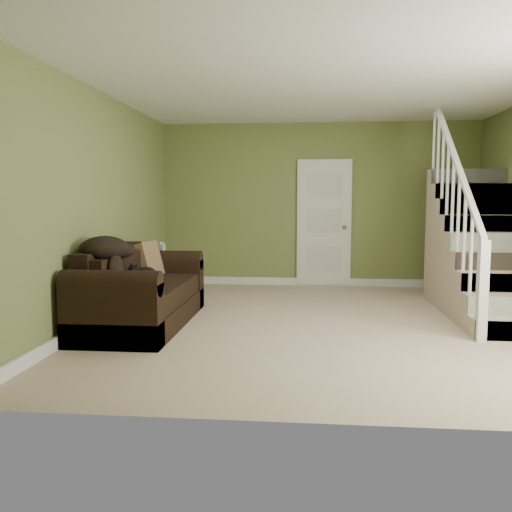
% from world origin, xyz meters
% --- Properties ---
extents(floor, '(5.00, 5.50, 0.01)m').
position_xyz_m(floor, '(0.00, 0.00, 0.00)').
color(floor, tan).
rests_on(floor, ground).
extents(ceiling, '(5.00, 5.50, 0.01)m').
position_xyz_m(ceiling, '(0.00, 0.00, 2.60)').
color(ceiling, white).
rests_on(ceiling, wall_back).
extents(wall_back, '(5.00, 0.04, 2.60)m').
position_xyz_m(wall_back, '(0.00, 2.75, 1.30)').
color(wall_back, olive).
rests_on(wall_back, floor).
extents(wall_front, '(5.00, 0.04, 2.60)m').
position_xyz_m(wall_front, '(0.00, -2.75, 1.30)').
color(wall_front, olive).
rests_on(wall_front, floor).
extents(wall_left, '(0.04, 5.50, 2.60)m').
position_xyz_m(wall_left, '(-2.50, 0.00, 1.30)').
color(wall_left, olive).
rests_on(wall_left, floor).
extents(baseboard_back, '(5.00, 0.04, 0.12)m').
position_xyz_m(baseboard_back, '(0.00, 2.72, 0.06)').
color(baseboard_back, white).
rests_on(baseboard_back, floor).
extents(baseboard_left, '(0.04, 5.50, 0.12)m').
position_xyz_m(baseboard_left, '(-2.47, 0.00, 0.06)').
color(baseboard_left, white).
rests_on(baseboard_left, floor).
extents(door, '(0.86, 0.12, 2.02)m').
position_xyz_m(door, '(0.10, 2.71, 1.01)').
color(door, white).
rests_on(door, floor).
extents(staircase, '(1.00, 2.51, 2.82)m').
position_xyz_m(staircase, '(1.99, 0.97, 0.64)').
color(staircase, tan).
rests_on(staircase, floor).
extents(sofa, '(0.94, 2.18, 0.86)m').
position_xyz_m(sofa, '(-2.02, -0.23, 0.33)').
color(sofa, black).
rests_on(sofa, floor).
extents(side_table, '(0.49, 0.49, 0.81)m').
position_xyz_m(side_table, '(-2.18, 1.16, 0.30)').
color(side_table, black).
rests_on(side_table, floor).
extents(cat, '(0.32, 0.54, 0.26)m').
position_xyz_m(cat, '(-1.93, -0.31, 0.57)').
color(cat, black).
rests_on(cat, sofa).
extents(banana, '(0.20, 0.20, 0.06)m').
position_xyz_m(banana, '(-1.95, -0.69, 0.50)').
color(banana, yellow).
rests_on(banana, sofa).
extents(throw_pillow, '(0.27, 0.47, 0.46)m').
position_xyz_m(throw_pillow, '(-2.07, 0.39, 0.65)').
color(throw_pillow, '#45311B').
rests_on(throw_pillow, sofa).
extents(throw_blanket, '(0.63, 0.72, 0.25)m').
position_xyz_m(throw_blanket, '(-2.23, -0.67, 0.89)').
color(throw_blanket, black).
rests_on(throw_blanket, sofa).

